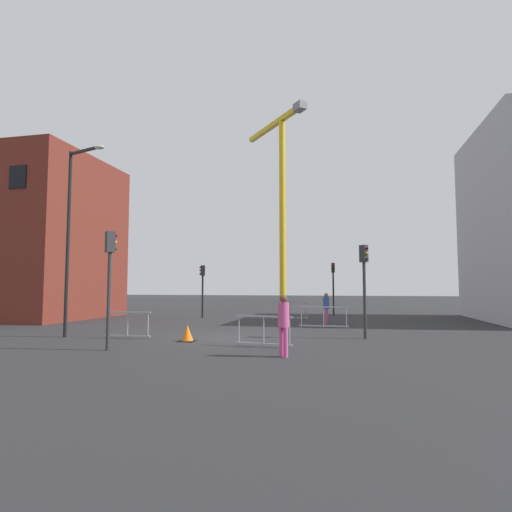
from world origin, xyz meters
name	(u,v)px	position (x,y,z in m)	size (l,w,h in m)	color
ground	(222,338)	(0.00, 0.00, 0.00)	(160.00, 160.00, 0.00)	#28282B
brick_building	(30,239)	(-15.77, 7.38, 5.29)	(9.56, 8.86, 10.57)	maroon
construction_crane	(281,182)	(-4.09, 42.98, 17.50)	(10.83, 12.71, 27.46)	gold
streetlamp_tall	(72,226)	(-6.18, -1.34, 4.63)	(2.02, 0.75, 7.84)	black
traffic_light_near	(203,282)	(-4.45, 10.03, 2.39)	(0.39, 0.33, 3.51)	black
traffic_light_verge	(110,270)	(-2.68, -4.09, 2.64)	(0.36, 0.37, 3.93)	#2D2D30
traffic_light_corner	(364,275)	(5.73, 0.81, 2.55)	(0.37, 0.37, 3.77)	#2D2D30
traffic_light_median	(333,280)	(4.08, 14.53, 2.58)	(0.26, 0.38, 3.82)	black
pedestrian_walking	(283,320)	(3.15, -4.13, 1.08)	(0.34, 0.34, 1.85)	#D14C8C
pedestrian_waiting	(326,306)	(3.89, 7.32, 1.01)	(0.34, 0.34, 1.73)	#D14C8C
safety_barrier_left_run	(290,311)	(1.47, 9.91, 0.56)	(2.29, 0.37, 1.08)	gray
safety_barrier_front	(324,317)	(3.86, 4.86, 0.56)	(2.51, 0.13, 1.08)	#9EA0A5
safety_barrier_mid_span	(264,331)	(2.18, -2.27, 0.56)	(2.06, 0.36, 1.08)	#9EA0A5
safety_barrier_right_run	(128,324)	(-3.67, -1.09, 0.56)	(1.97, 0.10, 1.08)	#9EA0A5
traffic_cone_by_barrier	(187,334)	(-0.97, -1.41, 0.29)	(0.62, 0.62, 0.63)	black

